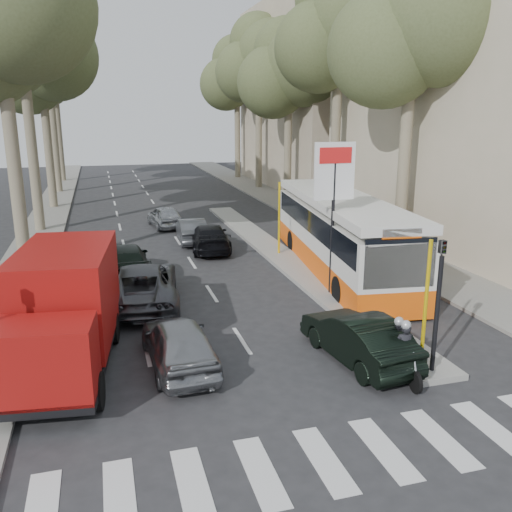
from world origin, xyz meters
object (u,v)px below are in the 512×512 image
(silver_hatchback, at_px, (179,343))
(motorcycle, at_px, (400,350))
(city_bus, at_px, (340,232))
(red_truck, at_px, (64,310))
(dark_hatchback, at_px, (358,338))

(silver_hatchback, height_order, motorcycle, motorcycle)
(city_bus, bearing_deg, red_truck, -141.74)
(dark_hatchback, bearing_deg, silver_hatchback, -18.92)
(motorcycle, bearing_deg, red_truck, 165.37)
(silver_hatchback, distance_m, dark_hatchback, 4.83)
(city_bus, bearing_deg, silver_hatchback, -130.77)
(city_bus, xyz_separation_m, motorcycle, (-2.53, -9.23, -0.97))
(dark_hatchback, relative_size, city_bus, 0.33)
(dark_hatchback, distance_m, red_truck, 7.80)
(dark_hatchback, height_order, motorcycle, motorcycle)
(motorcycle, bearing_deg, silver_hatchback, 162.41)
(dark_hatchback, bearing_deg, motorcycle, 111.24)
(dark_hatchback, xyz_separation_m, red_truck, (-7.56, 1.64, 1.00))
(silver_hatchback, height_order, dark_hatchback, silver_hatchback)
(dark_hatchback, height_order, city_bus, city_bus)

